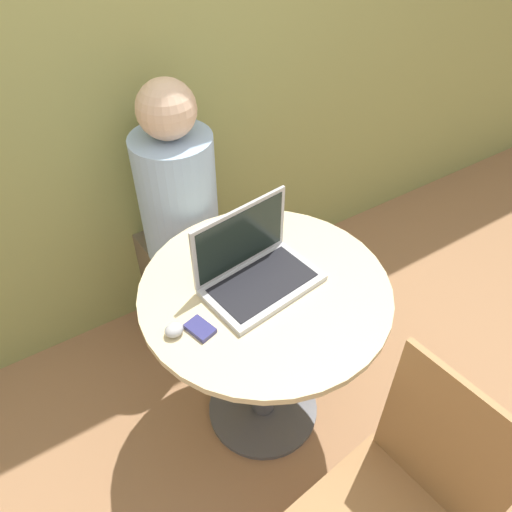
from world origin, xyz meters
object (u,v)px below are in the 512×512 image
Objects in this scene: laptop at (255,268)px; cell_phone at (200,329)px; person_seated at (177,232)px; chair_empty at (400,507)px.

cell_phone is at bearing -160.33° from laptop.
cell_phone is 0.77m from person_seated.
laptop is at bearing 19.67° from cell_phone.
cell_phone is 0.74m from chair_empty.
cell_phone is at bearing 111.85° from chair_empty.
chair_empty reaches higher than cell_phone.
laptop is at bearing -88.77° from person_seated.
person_seated is (0.23, 0.70, -0.23)m from cell_phone.
person_seated is (-0.02, 1.33, 0.04)m from chair_empty.
laptop is 0.79m from chair_empty.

